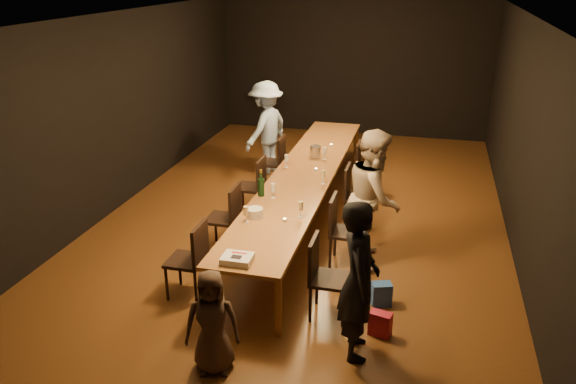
% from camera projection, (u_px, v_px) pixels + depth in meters
% --- Properties ---
extents(ground, '(10.00, 10.00, 0.00)m').
position_uv_depth(ground, '(303.00, 219.00, 8.65)').
color(ground, '#411F10').
rests_on(ground, ground).
extents(room_shell, '(6.04, 10.04, 3.02)m').
position_uv_depth(room_shell, '(305.00, 85.00, 7.87)').
color(room_shell, black).
rests_on(room_shell, ground).
extents(table, '(0.90, 6.00, 0.75)m').
position_uv_depth(table, '(304.00, 177.00, 8.38)').
color(table, brown).
rests_on(table, ground).
extents(chair_right_0, '(0.42, 0.42, 0.93)m').
position_uv_depth(chair_right_0, '(330.00, 278.00, 6.12)').
color(chair_right_0, black).
rests_on(chair_right_0, ground).
extents(chair_right_1, '(0.42, 0.42, 0.93)m').
position_uv_depth(chair_right_1, '(347.00, 231.00, 7.20)').
color(chair_right_1, black).
rests_on(chair_right_1, ground).
extents(chair_right_2, '(0.42, 0.42, 0.93)m').
position_uv_depth(chair_right_2, '(359.00, 197.00, 8.28)').
color(chair_right_2, black).
rests_on(chair_right_2, ground).
extents(chair_right_3, '(0.42, 0.42, 0.93)m').
position_uv_depth(chair_right_3, '(369.00, 170.00, 9.36)').
color(chair_right_3, black).
rests_on(chair_right_3, ground).
extents(chair_left_0, '(0.42, 0.42, 0.93)m').
position_uv_depth(chair_left_0, '(186.00, 260.00, 6.51)').
color(chair_left_0, black).
rests_on(chair_left_0, ground).
extents(chair_left_1, '(0.42, 0.42, 0.93)m').
position_uv_depth(chair_left_1, '(222.00, 218.00, 7.59)').
color(chair_left_1, black).
rests_on(chair_left_1, ground).
extents(chair_left_2, '(0.42, 0.42, 0.93)m').
position_uv_depth(chair_left_2, '(250.00, 186.00, 8.67)').
color(chair_left_2, black).
rests_on(chair_left_2, ground).
extents(chair_left_3, '(0.42, 0.42, 0.93)m').
position_uv_depth(chair_left_3, '(271.00, 162.00, 9.75)').
color(chair_left_3, black).
rests_on(chair_left_3, ground).
extents(woman_birthday, '(0.51, 0.67, 1.65)m').
position_uv_depth(woman_birthday, '(359.00, 280.00, 5.39)').
color(woman_birthday, black).
rests_on(woman_birthday, ground).
extents(woman_tan, '(0.72, 0.90, 1.78)m').
position_uv_depth(woman_tan, '(374.00, 197.00, 7.16)').
color(woman_tan, beige).
rests_on(woman_tan, ground).
extents(man_blue, '(0.96, 1.25, 1.72)m').
position_uv_depth(man_blue, '(266.00, 128.00, 10.32)').
color(man_blue, '#9CBCF1').
rests_on(man_blue, ground).
extents(child, '(0.59, 0.47, 1.06)m').
position_uv_depth(child, '(212.00, 322.00, 5.26)').
color(child, '#422F24').
rests_on(child, ground).
extents(gift_bag_red, '(0.25, 0.18, 0.27)m').
position_uv_depth(gift_bag_red, '(380.00, 324.00, 5.90)').
color(gift_bag_red, '#B61B37').
rests_on(gift_bag_red, ground).
extents(gift_bag_blue, '(0.26, 0.21, 0.28)m').
position_uv_depth(gift_bag_blue, '(381.00, 294.00, 6.43)').
color(gift_bag_blue, blue).
rests_on(gift_bag_blue, ground).
extents(birthday_cake, '(0.32, 0.26, 0.08)m').
position_uv_depth(birthday_cake, '(237.00, 259.00, 5.87)').
color(birthday_cake, white).
rests_on(birthday_cake, table).
extents(plate_stack, '(0.27, 0.27, 0.11)m').
position_uv_depth(plate_stack, '(255.00, 213.00, 6.91)').
color(plate_stack, silver).
rests_on(plate_stack, table).
extents(champagne_bottle, '(0.10, 0.10, 0.38)m').
position_uv_depth(champagne_bottle, '(261.00, 183.00, 7.50)').
color(champagne_bottle, black).
rests_on(champagne_bottle, table).
extents(ice_bucket, '(0.20, 0.20, 0.19)m').
position_uv_depth(ice_bucket, '(315.00, 152.00, 9.04)').
color(ice_bucket, '#B0B0B4').
rests_on(ice_bucket, table).
extents(wineglass_0, '(0.06, 0.06, 0.21)m').
position_uv_depth(wineglass_0, '(246.00, 214.00, 6.76)').
color(wineglass_0, beige).
rests_on(wineglass_0, table).
extents(wineglass_1, '(0.06, 0.06, 0.21)m').
position_uv_depth(wineglass_1, '(301.00, 209.00, 6.90)').
color(wineglass_1, beige).
rests_on(wineglass_1, table).
extents(wineglass_2, '(0.06, 0.06, 0.21)m').
position_uv_depth(wineglass_2, '(273.00, 191.00, 7.46)').
color(wineglass_2, silver).
rests_on(wineglass_2, table).
extents(wineglass_3, '(0.06, 0.06, 0.21)m').
position_uv_depth(wineglass_3, '(323.00, 177.00, 7.94)').
color(wineglass_3, beige).
rests_on(wineglass_3, table).
extents(wineglass_4, '(0.06, 0.06, 0.21)m').
position_uv_depth(wineglass_4, '(286.00, 161.00, 8.59)').
color(wineglass_4, silver).
rests_on(wineglass_4, table).
extents(wineglass_5, '(0.06, 0.06, 0.21)m').
position_uv_depth(wineglass_5, '(325.00, 153.00, 8.94)').
color(wineglass_5, silver).
rests_on(wineglass_5, table).
extents(tealight_near, '(0.05, 0.05, 0.03)m').
position_uv_depth(tealight_near, '(285.00, 220.00, 6.81)').
color(tealight_near, '#B2B7B2').
rests_on(tealight_near, table).
extents(tealight_mid, '(0.05, 0.05, 0.03)m').
position_uv_depth(tealight_mid, '(316.00, 169.00, 8.50)').
color(tealight_mid, '#B2B7B2').
rests_on(tealight_mid, table).
extents(tealight_far, '(0.05, 0.05, 0.03)m').
position_uv_depth(tealight_far, '(331.00, 145.00, 9.64)').
color(tealight_far, '#B2B7B2').
rests_on(tealight_far, table).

